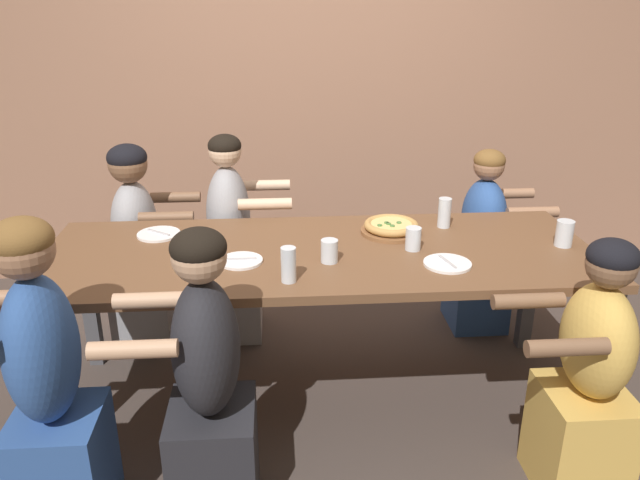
{
  "coord_description": "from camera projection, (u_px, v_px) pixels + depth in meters",
  "views": [
    {
      "loc": [
        -0.19,
        -2.6,
        1.87
      ],
      "look_at": [
        0.0,
        0.0,
        0.84
      ],
      "focal_mm": 35.0,
      "sensor_mm": 36.0,
      "label": 1
    }
  ],
  "objects": [
    {
      "name": "ground_plane",
      "position": [
        320.0,
        396.0,
        3.11
      ],
      "size": [
        18.0,
        18.0,
        0.0
      ],
      "primitive_type": "plane",
      "color": "#423833",
      "rests_on": "ground"
    },
    {
      "name": "restaurant_back_panel",
      "position": [
        302.0,
        39.0,
        3.97
      ],
      "size": [
        10.0,
        0.06,
        3.2
      ],
      "primitive_type": "cube",
      "color": "#9E7056",
      "rests_on": "ground"
    },
    {
      "name": "dining_table",
      "position": [
        320.0,
        265.0,
        2.85
      ],
      "size": [
        2.49,
        0.92,
        0.79
      ],
      "color": "brown",
      "rests_on": "ground"
    },
    {
      "name": "pizza_board_main",
      "position": [
        391.0,
        227.0,
        3.01
      ],
      "size": [
        0.29,
        0.29,
        0.06
      ],
      "color": "brown",
      "rests_on": "dining_table"
    },
    {
      "name": "empty_plate_a",
      "position": [
        447.0,
        264.0,
        2.67
      ],
      "size": [
        0.21,
        0.21,
        0.02
      ],
      "color": "white",
      "rests_on": "dining_table"
    },
    {
      "name": "empty_plate_b",
      "position": [
        241.0,
        261.0,
        2.7
      ],
      "size": [
        0.19,
        0.19,
        0.02
      ],
      "color": "white",
      "rests_on": "dining_table"
    },
    {
      "name": "empty_plate_c",
      "position": [
        159.0,
        234.0,
        2.99
      ],
      "size": [
        0.2,
        0.2,
        0.02
      ],
      "color": "white",
      "rests_on": "dining_table"
    },
    {
      "name": "drinking_glass_a",
      "position": [
        329.0,
        252.0,
        2.69
      ],
      "size": [
        0.07,
        0.07,
        0.1
      ],
      "color": "silver",
      "rests_on": "dining_table"
    },
    {
      "name": "drinking_glass_b",
      "position": [
        564.0,
        233.0,
        2.85
      ],
      "size": [
        0.08,
        0.08,
        0.12
      ],
      "color": "silver",
      "rests_on": "dining_table"
    },
    {
      "name": "drinking_glass_c",
      "position": [
        444.0,
        214.0,
        3.08
      ],
      "size": [
        0.06,
        0.06,
        0.15
      ],
      "color": "silver",
      "rests_on": "dining_table"
    },
    {
      "name": "drinking_glass_d",
      "position": [
        289.0,
        267.0,
        2.5
      ],
      "size": [
        0.06,
        0.06,
        0.15
      ],
      "color": "silver",
      "rests_on": "dining_table"
    },
    {
      "name": "drinking_glass_e",
      "position": [
        413.0,
        240.0,
        2.81
      ],
      "size": [
        0.07,
        0.07,
        0.11
      ],
      "color": "silver",
      "rests_on": "dining_table"
    },
    {
      "name": "diner_far_right",
      "position": [
        481.0,
        249.0,
        3.63
      ],
      "size": [
        0.51,
        0.4,
        1.08
      ],
      "rotation": [
        0.0,
        0.0,
        -1.57
      ],
      "color": "#2D5193",
      "rests_on": "ground"
    },
    {
      "name": "diner_near_left",
      "position": [
        48.0,
        390.0,
        2.21
      ],
      "size": [
        0.51,
        0.4,
        1.21
      ],
      "rotation": [
        0.0,
        0.0,
        1.57
      ],
      "color": "#2D5193",
      "rests_on": "ground"
    },
    {
      "name": "diner_near_right",
      "position": [
        588.0,
        384.0,
        2.37
      ],
      "size": [
        0.51,
        0.4,
        1.08
      ],
      "rotation": [
        0.0,
        0.0,
        1.57
      ],
      "color": "gold",
      "rests_on": "ground"
    },
    {
      "name": "diner_far_left",
      "position": [
        139.0,
        251.0,
        3.48
      ],
      "size": [
        0.51,
        0.4,
        1.14
      ],
      "rotation": [
        0.0,
        0.0,
        -1.57
      ],
      "color": "#99999E",
      "rests_on": "ground"
    },
    {
      "name": "diner_near_midleft",
      "position": [
        208.0,
        391.0,
        2.26
      ],
      "size": [
        0.51,
        0.4,
        1.16
      ],
      "rotation": [
        0.0,
        0.0,
        1.57
      ],
      "color": "#232328",
      "rests_on": "ground"
    },
    {
      "name": "diner_far_midleft",
      "position": [
        231.0,
        248.0,
        3.51
      ],
      "size": [
        0.51,
        0.4,
        1.18
      ],
      "rotation": [
        0.0,
        0.0,
        -1.57
      ],
      "color": "#99999E",
      "rests_on": "ground"
    }
  ]
}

